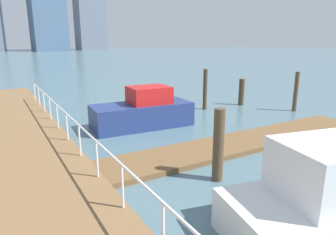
% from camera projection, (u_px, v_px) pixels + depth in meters
% --- Properties ---
extents(ground_plane, '(300.00, 300.00, 0.00)m').
position_uv_depth(ground_plane, '(105.00, 113.00, 17.34)').
color(ground_plane, slate).
extents(floating_dock, '(13.12, 2.00, 0.18)m').
position_uv_depth(floating_dock, '(242.00, 142.00, 12.12)').
color(floating_dock, brown).
rests_on(floating_dock, ground_plane).
extents(boardwalk_railing, '(0.06, 29.63, 1.08)m').
position_uv_depth(boardwalk_railing, '(122.00, 173.00, 6.59)').
color(boardwalk_railing, white).
rests_on(boardwalk_railing, boardwalk).
extents(dock_piling_0, '(0.32, 0.32, 2.21)m').
position_uv_depth(dock_piling_0, '(218.00, 145.00, 8.76)').
color(dock_piling_0, brown).
rests_on(dock_piling_0, ground_plane).
extents(dock_piling_1, '(0.25, 0.25, 2.45)m').
position_uv_depth(dock_piling_1, '(205.00, 89.00, 18.08)').
color(dock_piling_1, '#473826').
rests_on(dock_piling_1, ground_plane).
extents(dock_piling_3, '(0.25, 0.25, 2.34)m').
position_uv_depth(dock_piling_3, '(296.00, 92.00, 17.61)').
color(dock_piling_3, brown).
rests_on(dock_piling_3, ground_plane).
extents(dock_piling_4, '(0.35, 0.35, 1.70)m').
position_uv_depth(dock_piling_4, '(241.00, 92.00, 19.39)').
color(dock_piling_4, '#473826').
rests_on(dock_piling_4, ground_plane).
extents(moored_boat_1, '(4.89, 2.20, 1.95)m').
position_uv_depth(moored_boat_1, '(143.00, 112.00, 14.49)').
color(moored_boat_1, navy).
rests_on(moored_boat_1, ground_plane).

